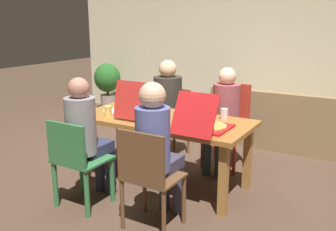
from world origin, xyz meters
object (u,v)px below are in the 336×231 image
Objects in this scene: dining_table at (163,126)px; chair_0 at (171,117)px; person_0 at (166,101)px; drinking_glass_1 at (224,114)px; person_3 at (224,111)px; plate_2 at (128,106)px; plate_0 at (114,111)px; chair_3 at (229,122)px; person_2 at (86,132)px; plate_1 at (199,116)px; pizza_box_1 at (205,124)px; chair_1 at (147,174)px; couch at (284,125)px; drinking_glass_0 at (177,117)px; potted_plant at (107,82)px; pizza_box_0 at (142,112)px; drinking_glass_2 at (108,111)px; person_1 at (157,143)px; chair_2 at (77,161)px.

chair_0 reaches higher than dining_table.
person_0 is 10.81× the size of drinking_glass_1.
plate_2 is (-1.02, -0.47, 0.04)m from person_3.
person_3 is 10.44× the size of drinking_glass_1.
person_0 is 5.15× the size of plate_0.
person_2 is at bearing -115.87° from chair_3.
person_0 reaches higher than plate_2.
chair_3 is at bearing 83.77° from plate_1.
person_2 is at bearing -150.46° from pizza_box_1.
person_0 is at bearing 115.91° from chair_1.
chair_3 is 1.20m from couch.
plate_2 is 1.68× the size of drinking_glass_0.
plate_2 is at bearing -116.32° from person_0.
potted_plant is at bearing 144.64° from plate_1.
potted_plant is (-3.21, 2.50, -0.22)m from pizza_box_1.
pizza_box_1 is at bearing -7.28° from pizza_box_0.
chair_0 is 0.79m from chair_3.
potted_plant is (-2.24, 1.58, -0.17)m from person_0.
drinking_glass_0 is 1.21× the size of drinking_glass_2.
plate_0 is (-0.22, -0.77, 0.00)m from person_0.
drinking_glass_2 is at bearing -134.13° from person_3.
dining_table is at bearing 162.75° from pizza_box_1.
dining_table is at bearing -65.06° from chair_0.
person_3 is at bearing -27.76° from potted_plant.
couch is (0.56, 2.11, -0.52)m from drinking_glass_0.
plate_0 is 1.84× the size of drinking_glass_0.
chair_3 is at bearing 42.61° from plate_0.
chair_1 is 4.02× the size of plate_2.
dining_table is 1.47× the size of person_1.
drinking_glass_2 is at bearing -155.80° from drinking_glass_1.
person_2 reaches higher than dining_table.
chair_3 is at bearing 90.00° from person_1.
person_0 reaches higher than chair_0.
person_0 is at bearing 103.01° from pizza_box_0.
pizza_box_1 is 0.45m from drinking_glass_1.
chair_2 is 0.71× the size of person_3.
chair_1 is at bearing -99.21° from drinking_glass_1.
chair_3 is at bearing 106.64° from drinking_glass_1.
person_3 reaches higher than dining_table.
dining_table is 0.29m from drinking_glass_0.
plate_2 is 2.88m from potted_plant.
couch is at bearing 82.06° from chair_1.
chair_1 is at bearing -10.96° from person_2.
plate_1 is 3.63m from potted_plant.
person_2 reaches higher than person_3.
pizza_box_1 is 1.28m from plate_2.
chair_0 is 1.18m from drinking_glass_1.
chair_1 is at bearing -35.11° from drinking_glass_2.
drinking_glass_0 is at bearing -40.24° from potted_plant.
plate_2 is 2.04× the size of drinking_glass_2.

